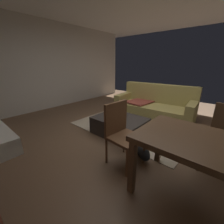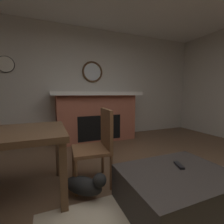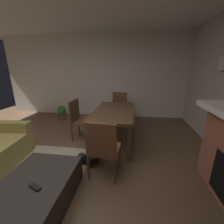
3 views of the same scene
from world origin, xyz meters
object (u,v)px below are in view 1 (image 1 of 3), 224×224
(dining_table, at_px, (222,154))
(small_dog, at_px, (142,149))
(tv_remote, at_px, (113,117))
(couch, at_px, (154,108))
(dining_chair_west, at_px, (121,130))
(ottoman_coffee_table, at_px, (120,126))

(dining_table, xyz_separation_m, small_dog, (-0.96, 0.27, -0.50))
(tv_remote, xyz_separation_m, dining_table, (1.88, -0.64, 0.28))
(couch, distance_m, tv_remote, 1.40)
(dining_chair_west, bearing_deg, tv_remote, 137.61)
(tv_remote, height_order, dining_chair_west, dining_chair_west)
(couch, bearing_deg, ottoman_coffee_table, -97.48)
(dining_chair_west, relative_size, small_dog, 2.09)
(tv_remote, bearing_deg, ottoman_coffee_table, 59.18)
(couch, relative_size, ottoman_coffee_table, 1.93)
(dining_chair_west, distance_m, small_dog, 0.51)
(dining_table, bearing_deg, ottoman_coffee_table, 157.85)
(couch, xyz_separation_m, dining_chair_west, (0.41, -2.00, 0.20))
(ottoman_coffee_table, relative_size, tv_remote, 6.58)
(dining_table, relative_size, dining_chair_west, 1.71)
(ottoman_coffee_table, bearing_deg, couch, 82.52)
(tv_remote, bearing_deg, couch, 99.78)
(dining_chair_west, bearing_deg, ottoman_coffee_table, 129.12)
(ottoman_coffee_table, height_order, dining_table, dining_table)
(dining_chair_west, bearing_deg, small_dog, 49.82)
(dining_table, distance_m, small_dog, 1.12)
(couch, xyz_separation_m, tv_remote, (-0.28, -1.37, 0.05))
(couch, height_order, dining_chair_west, dining_chair_west)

